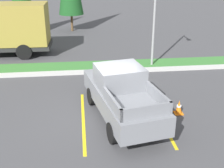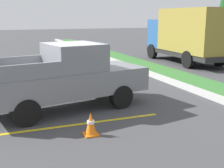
{
  "view_description": "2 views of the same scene",
  "coord_description": "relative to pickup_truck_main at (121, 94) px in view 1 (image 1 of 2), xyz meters",
  "views": [
    {
      "loc": [
        -1.1,
        -10.44,
        5.86
      ],
      "look_at": [
        0.12,
        0.23,
        1.3
      ],
      "focal_mm": 46.41,
      "sensor_mm": 36.0,
      "label": 1
    },
    {
      "loc": [
        9.72,
        -2.29,
        2.94
      ],
      "look_at": [
        0.91,
        1.15,
        0.8
      ],
      "focal_mm": 48.39,
      "sensor_mm": 36.0,
      "label": 2
    }
  ],
  "objects": [
    {
      "name": "parking_line_far",
      "position": [
        1.56,
        -0.05,
        -1.04
      ],
      "size": [
        0.12,
        4.8,
        0.01
      ],
      "primitive_type": "cube",
      "color": "yellow",
      "rests_on": "ground"
    },
    {
      "name": "parking_line_near",
      "position": [
        -1.54,
        -0.05,
        -1.04
      ],
      "size": [
        0.12,
        4.8,
        0.01
      ],
      "primitive_type": "cube",
      "color": "yellow",
      "rests_on": "ground"
    },
    {
      "name": "pickup_truck_main",
      "position": [
        0.0,
        0.0,
        0.0
      ],
      "size": [
        2.85,
        5.49,
        2.1
      ],
      "color": "black",
      "rests_on": "ground"
    },
    {
      "name": "grass_median",
      "position": [
        -0.44,
        6.29,
        -1.01
      ],
      "size": [
        56.0,
        1.8,
        0.06
      ],
      "primitive_type": "cube",
      "color": "#387533",
      "rests_on": "ground"
    },
    {
      "name": "ground_plane",
      "position": [
        -0.44,
        0.19,
        -1.04
      ],
      "size": [
        120.0,
        120.0,
        0.0
      ],
      "primitive_type": "plane",
      "color": "#424244"
    },
    {
      "name": "curb_strip",
      "position": [
        -0.44,
        5.19,
        -0.97
      ],
      "size": [
        56.0,
        0.4,
        0.15
      ],
      "primitive_type": "cube",
      "color": "#B2B2AD",
      "rests_on": "ground"
    },
    {
      "name": "street_light",
      "position": [
        2.77,
        5.93,
        2.77
      ],
      "size": [
        0.24,
        1.49,
        6.54
      ],
      "color": "gray",
      "rests_on": "ground"
    },
    {
      "name": "traffic_cone",
      "position": [
        2.42,
        0.01,
        -0.75
      ],
      "size": [
        0.36,
        0.36,
        0.6
      ],
      "color": "orange",
      "rests_on": "ground"
    }
  ]
}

